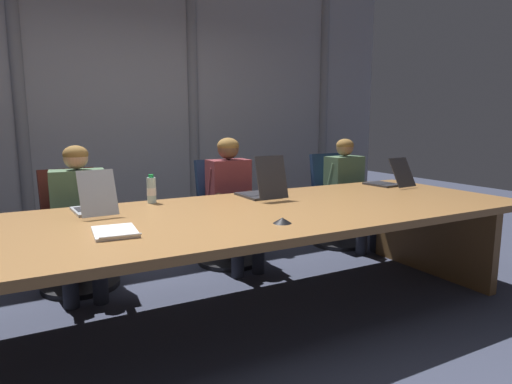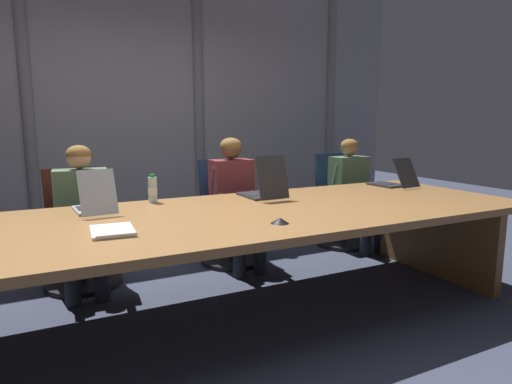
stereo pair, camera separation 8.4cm
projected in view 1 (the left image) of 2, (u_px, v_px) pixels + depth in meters
The scene contains 15 objects.
ground_plane at pixel (209, 322), 2.88m from camera, with size 14.33×14.33×0.00m, color #383D51.
conference_table at pixel (207, 235), 2.78m from camera, with size 4.67×1.43×0.72m.
curtain_backdrop at pixel (121, 103), 4.79m from camera, with size 7.17×0.17×3.03m.
laptop_left_mid at pixel (93, 205), 2.82m from camera, with size 0.25×0.44×0.29m.
laptop_center at pixel (262, 190), 3.40m from camera, with size 0.26×0.44×0.34m.
laptop_right_mid at pixel (389, 180), 4.02m from camera, with size 0.27×0.45×0.27m.
office_chair_left_mid at pixel (77, 243), 3.49m from camera, with size 0.60×0.61×0.94m.
office_chair_center at pixel (227, 224), 4.11m from camera, with size 0.60×0.60×0.96m.
office_chair_right_mid at pixel (337, 211), 4.72m from camera, with size 0.60×0.60×0.97m.
person_left_mid at pixel (80, 211), 3.31m from camera, with size 0.44×0.57×1.13m.
person_center at pixel (233, 195), 3.92m from camera, with size 0.38×0.55×1.17m.
person_right_mid at pixel (350, 187), 4.55m from camera, with size 0.42×0.56×1.13m.
water_bottle_primary at pixel (151, 190), 3.18m from camera, with size 0.07×0.07×0.21m.
conference_mic_left_side at pixel (282, 220), 2.56m from camera, with size 0.11×0.11×0.04m, color black.
spiral_notepad at pixel (115, 232), 2.33m from camera, with size 0.24×0.32×0.03m.
Camera 1 is at (-1.01, -2.53, 1.31)m, focal length 30.59 mm.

